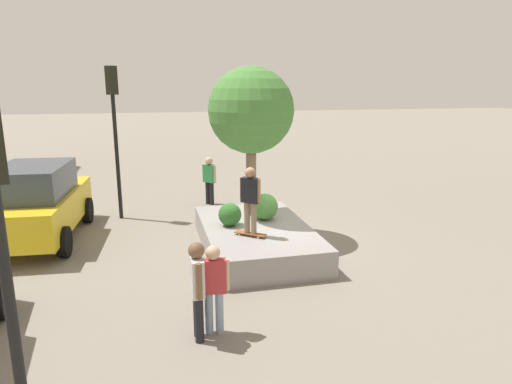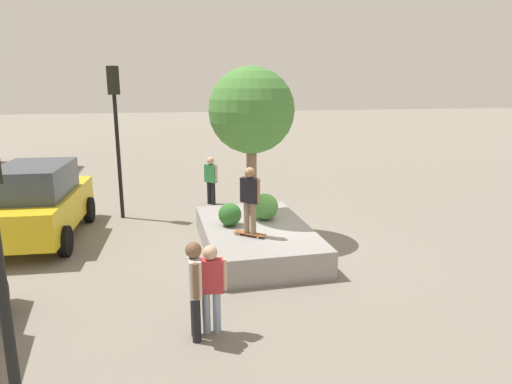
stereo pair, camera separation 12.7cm
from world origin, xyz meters
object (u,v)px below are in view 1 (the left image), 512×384
(traffic_light_corner, at_px, (114,117))
(passerby_with_bag, at_px, (197,284))
(skateboard, at_px, (250,234))
(bystander_watching, at_px, (214,283))
(taxi_cab, at_px, (37,202))
(pedestrian_crossing, at_px, (209,177))
(plaza_tree, at_px, (251,111))
(skateboarder, at_px, (250,196))
(planter_ledge, at_px, (256,238))

(traffic_light_corner, distance_m, passerby_with_bag, 8.19)
(skateboard, height_order, bystander_watching, bystander_watching)
(taxi_cab, bearing_deg, pedestrian_crossing, -61.83)
(plaza_tree, relative_size, skateboarder, 2.51)
(traffic_light_corner, distance_m, bystander_watching, 8.15)
(passerby_with_bag, bearing_deg, bystander_watching, -65.15)
(skateboard, relative_size, skateboarder, 0.46)
(plaza_tree, xyz_separation_m, passerby_with_bag, (-4.94, 2.05, -2.52))
(plaza_tree, height_order, passerby_with_bag, plaza_tree)
(pedestrian_crossing, bearing_deg, skateboarder, -177.70)
(bystander_watching, height_order, passerby_with_bag, passerby_with_bag)
(traffic_light_corner, xyz_separation_m, bystander_watching, (-7.57, -1.93, -2.30))
(skateboarder, bearing_deg, plaza_tree, -13.63)
(skateboard, distance_m, pedestrian_crossing, 5.60)
(planter_ledge, relative_size, skateboard, 5.97)
(plaza_tree, distance_m, traffic_light_corner, 4.63)
(planter_ledge, xyz_separation_m, pedestrian_crossing, (4.85, 0.55, 0.67))
(traffic_light_corner, bearing_deg, skateboarder, -144.46)
(plaza_tree, relative_size, bystander_watching, 2.52)
(skateboard, relative_size, traffic_light_corner, 0.16)
(bystander_watching, bearing_deg, traffic_light_corner, 14.33)
(skateboard, bearing_deg, planter_ledge, -23.26)
(skateboard, relative_size, bystander_watching, 0.47)
(skateboarder, bearing_deg, skateboard, 90.00)
(skateboard, height_order, passerby_with_bag, passerby_with_bag)
(taxi_cab, relative_size, bystander_watching, 2.94)
(planter_ledge, distance_m, plaza_tree, 3.36)
(skateboarder, distance_m, bystander_watching, 3.37)
(skateboard, relative_size, taxi_cab, 0.16)
(pedestrian_crossing, relative_size, passerby_with_bag, 0.99)
(taxi_cab, relative_size, traffic_light_corner, 0.99)
(passerby_with_bag, bearing_deg, plaza_tree, -22.52)
(skateboarder, height_order, taxi_cab, skateboarder)
(skateboard, bearing_deg, skateboarder, -90.00)
(bystander_watching, distance_m, pedestrian_crossing, 8.67)
(skateboard, xyz_separation_m, traffic_light_corner, (4.56, 3.26, 2.52))
(plaza_tree, xyz_separation_m, traffic_light_corner, (2.77, 3.69, -0.29))
(taxi_cab, bearing_deg, planter_ledge, -110.63)
(skateboarder, relative_size, pedestrian_crossing, 0.94)
(pedestrian_crossing, bearing_deg, skateboard, -177.70)
(skateboarder, bearing_deg, planter_ledge, -23.26)
(skateboarder, distance_m, passerby_with_bag, 3.59)
(taxi_cab, bearing_deg, skateboarder, -118.34)
(skateboarder, relative_size, bystander_watching, 1.00)
(skateboarder, xyz_separation_m, passerby_with_bag, (-3.14, 1.61, -0.66))
(skateboard, distance_m, traffic_light_corner, 6.15)
(skateboarder, bearing_deg, pedestrian_crossing, 2.30)
(taxi_cab, xyz_separation_m, pedestrian_crossing, (2.73, -5.09, -0.09))
(planter_ledge, xyz_separation_m, traffic_light_corner, (3.82, 3.58, 2.90))
(skateboarder, distance_m, traffic_light_corner, 5.82)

